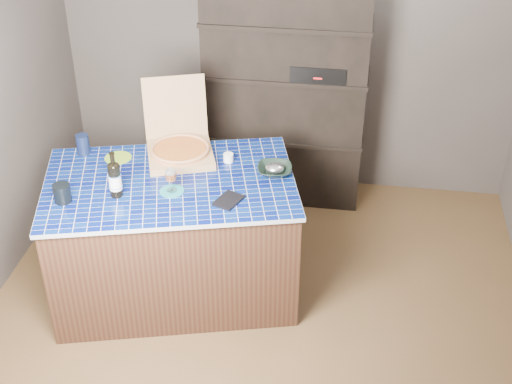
% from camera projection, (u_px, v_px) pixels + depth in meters
% --- Properties ---
extents(room, '(3.50, 3.50, 3.50)m').
position_uv_depth(room, '(255.00, 149.00, 3.90)').
color(room, brown).
rests_on(room, ground).
extents(shelving_unit, '(1.20, 0.41, 1.80)m').
position_uv_depth(shelving_unit, '(286.00, 91.00, 5.36)').
color(shelving_unit, black).
rests_on(shelving_unit, floor).
extents(kitchen_island, '(1.74, 1.34, 0.85)m').
position_uv_depth(kitchen_island, '(174.00, 236.00, 4.62)').
color(kitchen_island, '#412819').
rests_on(kitchen_island, floor).
extents(pizza_box, '(0.55, 0.61, 0.45)m').
position_uv_depth(pizza_box, '(180.00, 147.00, 4.62)').
color(pizza_box, '#9D8451').
rests_on(pizza_box, kitchen_island).
extents(mead_bottle, '(0.08, 0.08, 0.29)m').
position_uv_depth(mead_bottle, '(115.00, 179.00, 4.19)').
color(mead_bottle, black).
rests_on(mead_bottle, kitchen_island).
extents(teal_trivet, '(0.15, 0.15, 0.01)m').
position_uv_depth(teal_trivet, '(172.00, 191.00, 4.29)').
color(teal_trivet, '#17747B').
rests_on(teal_trivet, kitchen_island).
extents(wine_glass, '(0.07, 0.07, 0.16)m').
position_uv_depth(wine_glass, '(171.00, 175.00, 4.23)').
color(wine_glass, white).
rests_on(wine_glass, teal_trivet).
extents(tumbler, '(0.10, 0.10, 0.11)m').
position_uv_depth(tumbler, '(62.00, 193.00, 4.17)').
color(tumbler, black).
rests_on(tumbler, kitchen_island).
extents(dvd_case, '(0.18, 0.21, 0.01)m').
position_uv_depth(dvd_case, '(229.00, 200.00, 4.19)').
color(dvd_case, black).
rests_on(dvd_case, kitchen_island).
extents(bowl, '(0.24, 0.24, 0.05)m').
position_uv_depth(bowl, '(275.00, 170.00, 4.45)').
color(bowl, black).
rests_on(bowl, kitchen_island).
extents(foil_contents, '(0.12, 0.10, 0.06)m').
position_uv_depth(foil_contents, '(275.00, 168.00, 4.44)').
color(foil_contents, '#A9ABB5').
rests_on(foil_contents, bowl).
extents(white_jar, '(0.06, 0.06, 0.06)m').
position_uv_depth(white_jar, '(228.00, 158.00, 4.58)').
color(white_jar, white).
rests_on(white_jar, kitchen_island).
extents(navy_cup, '(0.08, 0.08, 0.13)m').
position_uv_depth(navy_cup, '(83.00, 144.00, 4.64)').
color(navy_cup, black).
rests_on(navy_cup, kitchen_island).
extents(green_trivet, '(0.18, 0.18, 0.01)m').
position_uv_depth(green_trivet, '(118.00, 158.00, 4.62)').
color(green_trivet, '#7AAE25').
rests_on(green_trivet, kitchen_island).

